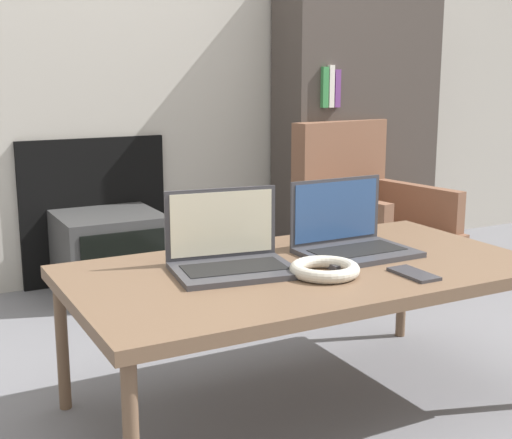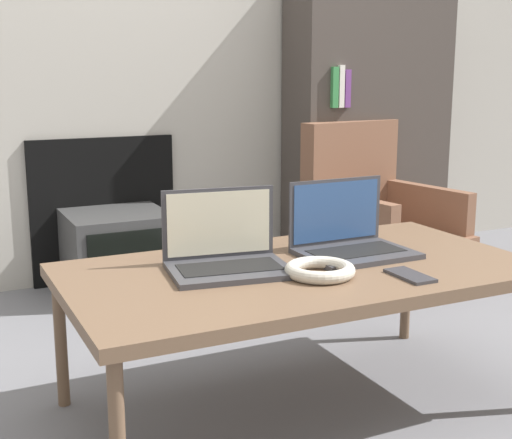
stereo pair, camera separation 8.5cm
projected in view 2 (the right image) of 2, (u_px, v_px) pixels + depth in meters
name	position (u px, v px, depth m)	size (l,w,h in m)	color
ground_plane	(320.00, 425.00, 2.03)	(14.00, 14.00, 0.00)	slate
wall_back	(133.00, 4.00, 3.29)	(7.00, 0.08, 2.60)	#ADA89E
table	(301.00, 277.00, 2.06)	(1.35, 0.73, 0.44)	brown
laptop_left	(226.00, 253.00, 2.02)	(0.37, 0.29, 0.22)	#38383D
laptop_right	(349.00, 239.00, 2.19)	(0.34, 0.25, 0.22)	#38383D
headphones	(320.00, 270.00, 1.95)	(0.19, 0.19, 0.04)	beige
phone	(410.00, 276.00, 1.95)	(0.07, 0.15, 0.01)	#333338
tv	(118.00, 253.00, 3.21)	(0.44, 0.43, 0.37)	#383838
armchair	(372.00, 207.00, 3.44)	(0.65, 0.72, 0.74)	brown
bookshelf	(368.00, 119.00, 3.73)	(0.86, 0.32, 1.47)	#3F3833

